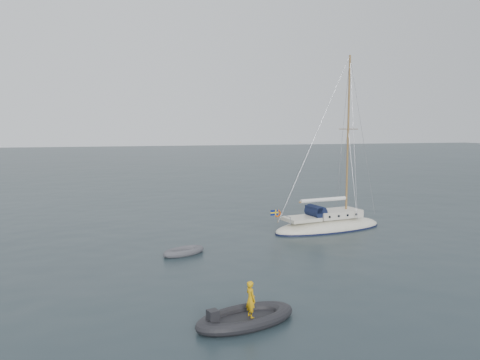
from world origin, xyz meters
name	(u,v)px	position (x,y,z in m)	size (l,w,h in m)	color
ground	(278,235)	(0.00, 0.00, 0.00)	(300.00, 300.00, 0.00)	black
sailboat	(329,216)	(3.85, 0.62, 0.91)	(8.47, 2.54, 12.06)	#EDE8CD
dinghy	(184,251)	(-6.49, -2.71, 0.16)	(2.51, 1.13, 0.36)	#444449
rib	(245,317)	(-5.95, -12.21, 0.24)	(3.83, 1.74, 1.51)	black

